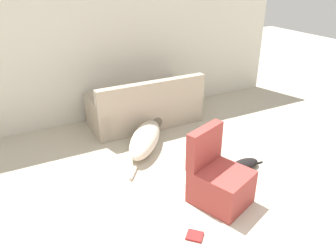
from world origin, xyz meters
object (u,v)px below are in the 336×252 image
Objects in this scene: cat at (244,164)px; book_red at (195,236)px; dog at (147,135)px; side_chair at (218,180)px; couch at (145,108)px.

cat reaches higher than book_red.
cat is (0.88, -1.24, -0.09)m from dog.
book_red is 0.25× the size of side_chair.
book_red is (-0.37, -2.00, -0.14)m from dog.
cat is at bearing 107.00° from couch.
dog reaches higher than cat.
book_red is (-1.25, -0.76, -0.05)m from cat.
cat is 0.84m from side_chair.
side_chair is (0.16, -1.62, 0.14)m from dog.
book_red is at bearing 76.01° from couch.
couch reaches higher than book_red.
side_chair is (-0.72, -0.38, 0.23)m from cat.
dog is at bearing 67.14° from couch.
couch reaches higher than cat.
couch is 1.27× the size of dog.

